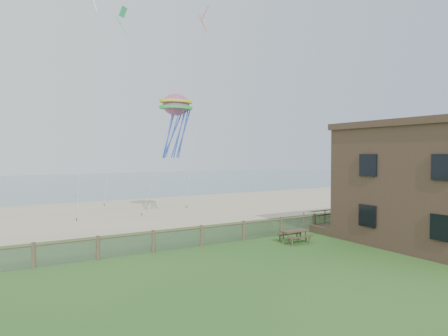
# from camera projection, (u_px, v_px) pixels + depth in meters

# --- Properties ---
(ground) EXTENTS (160.00, 160.00, 0.00)m
(ground) POSITION_uv_depth(u_px,v_px,m) (310.00, 263.00, 19.97)
(ground) COLOR #28511B
(ground) RESTS_ON ground
(sand_beach) EXTENTS (72.00, 20.00, 0.02)m
(sand_beach) POSITION_uv_depth(u_px,v_px,m) (153.00, 210.00, 38.87)
(sand_beach) COLOR tan
(sand_beach) RESTS_ON ground
(ocean) EXTENTS (160.00, 68.00, 0.02)m
(ocean) POSITION_uv_depth(u_px,v_px,m) (71.00, 182.00, 76.67)
(ocean) COLOR slate
(ocean) RESTS_ON ground
(chainlink_fence) EXTENTS (36.20, 0.20, 1.25)m
(chainlink_fence) POSITION_uv_depth(u_px,v_px,m) (244.00, 232.00, 25.11)
(chainlink_fence) COLOR #4A3D2A
(chainlink_fence) RESTS_ON ground
(motel_deck) EXTENTS (15.00, 2.00, 0.50)m
(motel_deck) POSITION_uv_depth(u_px,v_px,m) (391.00, 221.00, 30.90)
(motel_deck) COLOR #4E3C2D
(motel_deck) RESTS_ON ground
(picnic_table) EXTENTS (1.85, 1.42, 0.77)m
(picnic_table) POSITION_uv_depth(u_px,v_px,m) (295.00, 236.00, 24.57)
(picnic_table) COLOR #4E3C2D
(picnic_table) RESTS_ON ground
(octopus_kite) EXTENTS (3.02, 2.23, 5.95)m
(octopus_kite) POSITION_uv_depth(u_px,v_px,m) (176.00, 123.00, 33.31)
(octopus_kite) COLOR orange
(kite_red) EXTENTS (1.82, 1.62, 2.17)m
(kite_red) POSITION_uv_depth(u_px,v_px,m) (206.00, 17.00, 36.40)
(kite_red) COLOR #EC4629
(kite_green) EXTENTS (1.80, 1.91, 2.48)m
(kite_green) POSITION_uv_depth(u_px,v_px,m) (123.00, 19.00, 38.30)
(kite_green) COLOR #32BD70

